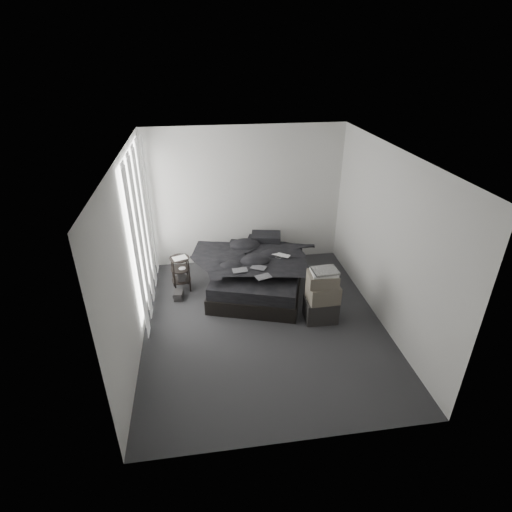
{
  "coord_description": "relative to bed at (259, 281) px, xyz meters",
  "views": [
    {
      "loc": [
        -0.84,
        -4.87,
        3.8
      ],
      "look_at": [
        0.0,
        0.8,
        0.75
      ],
      "focal_mm": 28.0,
      "sensor_mm": 36.0,
      "label": 1
    }
  ],
  "objects": [
    {
      "name": "floor_books",
      "position": [
        -1.4,
        -0.15,
        -0.06
      ],
      "size": [
        0.18,
        0.23,
        0.15
      ],
      "primitive_type": "cube",
      "rotation": [
        0.0,
        0.0,
        -0.17
      ],
      "color": "black",
      "rests_on": "floor"
    },
    {
      "name": "duvet",
      "position": [
        -0.01,
        -0.04,
        0.44
      ],
      "size": [
        1.83,
        1.97,
        0.22
      ],
      "primitive_type": "imported",
      "rotation": [
        0.0,
        0.0,
        -0.31
      ],
      "color": "black",
      "rests_on": "mattress"
    },
    {
      "name": "comic_a",
      "position": [
        -0.37,
        -0.41,
        0.56
      ],
      "size": [
        0.25,
        0.17,
        0.01
      ],
      "primitive_type": "cube",
      "rotation": [
        0.0,
        0.0,
        0.08
      ],
      "color": "black",
      "rests_on": "duvet"
    },
    {
      "name": "wall_right",
      "position": [
        1.71,
        -1.02,
        1.17
      ],
      "size": [
        0.01,
        4.2,
        2.6
      ],
      "primitive_type": "cube",
      "color": "silver",
      "rests_on": "ground"
    },
    {
      "name": "box_lower",
      "position": [
        0.8,
        -1.04,
        0.05
      ],
      "size": [
        0.5,
        0.4,
        0.36
      ],
      "primitive_type": "cube",
      "rotation": [
        0.0,
        0.0,
        -0.04
      ],
      "color": "black",
      "rests_on": "floor"
    },
    {
      "name": "wall_left",
      "position": [
        -1.89,
        -1.02,
        1.17
      ],
      "size": [
        0.01,
        4.2,
        2.6
      ],
      "primitive_type": "cube",
      "color": "silver",
      "rests_on": "ground"
    },
    {
      "name": "comic_c",
      "position": [
        -0.04,
        -0.67,
        0.57
      ],
      "size": [
        0.28,
        0.22,
        0.01
      ],
      "primitive_type": "cube",
      "rotation": [
        0.0,
        0.0,
        0.3
      ],
      "color": "black",
      "rests_on": "duvet"
    },
    {
      "name": "floor",
      "position": [
        -0.09,
        -1.02,
        -0.13
      ],
      "size": [
        3.6,
        4.2,
        0.01
      ],
      "primitive_type": "cube",
      "color": "#2A2B2D",
      "rests_on": "ground"
    },
    {
      "name": "pillow_lower",
      "position": [
        0.18,
        0.72,
        0.4
      ],
      "size": [
        0.66,
        0.54,
        0.13
      ],
      "primitive_type": "cube",
      "rotation": [
        0.0,
        0.0,
        -0.31
      ],
      "color": "black",
      "rests_on": "mattress"
    },
    {
      "name": "papers",
      "position": [
        -1.33,
        0.14,
        0.49
      ],
      "size": [
        0.28,
        0.24,
        0.01
      ],
      "primitive_type": "cube",
      "rotation": [
        0.0,
        0.0,
        0.34
      ],
      "color": "white",
      "rests_on": "side_stand"
    },
    {
      "name": "laptop",
      "position": [
        0.35,
        -0.06,
        0.57
      ],
      "size": [
        0.36,
        0.34,
        0.02
      ],
      "primitive_type": "imported",
      "rotation": [
        0.0,
        0.0,
        -0.62
      ],
      "color": "silver",
      "rests_on": "duvet"
    },
    {
      "name": "ceiling",
      "position": [
        -0.09,
        -1.02,
        2.47
      ],
      "size": [
        3.6,
        4.2,
        0.01
      ],
      "primitive_type": "cube",
      "color": "white",
      "rests_on": "ground"
    },
    {
      "name": "bed",
      "position": [
        0.0,
        0.0,
        0.0
      ],
      "size": [
        1.95,
        2.25,
        0.26
      ],
      "primitive_type": "cube",
      "rotation": [
        0.0,
        0.0,
        -0.31
      ],
      "color": "black",
      "rests_on": "floor"
    },
    {
      "name": "side_stand",
      "position": [
        -1.34,
        0.15,
        0.18
      ],
      "size": [
        0.38,
        0.38,
        0.61
      ],
      "primitive_type": "cylinder",
      "rotation": [
        0.0,
        0.0,
        0.17
      ],
      "color": "black",
      "rests_on": "floor"
    },
    {
      "name": "art_book_snake",
      "position": [
        0.81,
        -1.05,
        0.75
      ],
      "size": [
        0.38,
        0.31,
        0.03
      ],
      "primitive_type": "cube",
      "rotation": [
        0.0,
        0.0,
        0.07
      ],
      "color": "silver",
      "rests_on": "art_book_white"
    },
    {
      "name": "window_left",
      "position": [
        -1.87,
        -0.12,
        1.22
      ],
      "size": [
        0.02,
        2.0,
        2.3
      ],
      "primitive_type": "cube",
      "color": "white",
      "rests_on": "wall_left"
    },
    {
      "name": "box_mid",
      "position": [
        0.81,
        -1.05,
        0.37
      ],
      "size": [
        0.46,
        0.37,
        0.27
      ],
      "primitive_type": "cube",
      "rotation": [
        0.0,
        0.0,
        0.03
      ],
      "color": "#5D5549",
      "rests_on": "box_lower"
    },
    {
      "name": "curtain_left",
      "position": [
        -1.82,
        -0.12,
        1.15
      ],
      "size": [
        0.06,
        2.12,
        2.48
      ],
      "primitive_type": "cube",
      "color": "white",
      "rests_on": "wall_left"
    },
    {
      "name": "art_book_white",
      "position": [
        0.8,
        -1.04,
        0.71
      ],
      "size": [
        0.38,
        0.31,
        0.04
      ],
      "primitive_type": "cube",
      "rotation": [
        0.0,
        0.0,
        -0.04
      ],
      "color": "silver",
      "rests_on": "box_upper"
    },
    {
      "name": "wall_back",
      "position": [
        -0.09,
        1.08,
        1.17
      ],
      "size": [
        3.6,
        0.01,
        2.6
      ],
      "primitive_type": "cube",
      "color": "silver",
      "rests_on": "ground"
    },
    {
      "name": "comic_b",
      "position": [
        -0.07,
        -0.37,
        0.56
      ],
      "size": [
        0.29,
        0.25,
        0.01
      ],
      "primitive_type": "cube",
      "rotation": [
        0.0,
        0.0,
        -0.52
      ],
      "color": "black",
      "rests_on": "duvet"
    },
    {
      "name": "wall_front",
      "position": [
        -0.09,
        -3.12,
        1.17
      ],
      "size": [
        3.6,
        0.01,
        2.6
      ],
      "primitive_type": "cube",
      "color": "silver",
      "rests_on": "ground"
    },
    {
      "name": "pillow_upper",
      "position": [
        0.23,
        0.68,
        0.52
      ],
      "size": [
        0.6,
        0.47,
        0.12
      ],
      "primitive_type": "cube",
      "rotation": [
        0.0,
        0.0,
        -0.2
      ],
      "color": "black",
      "rests_on": "pillow_lower"
    },
    {
      "name": "box_upper",
      "position": [
        0.79,
        -1.04,
        0.6
      ],
      "size": [
        0.46,
        0.39,
        0.19
      ],
      "primitive_type": "cube",
      "rotation": [
        0.0,
        0.0,
        -0.09
      ],
      "color": "#5D5549",
      "rests_on": "box_mid"
    },
    {
      "name": "mattress",
      "position": [
        0.0,
        0.0,
        0.23
      ],
      "size": [
        1.88,
        2.18,
        0.2
      ],
      "primitive_type": "cube",
      "rotation": [
        0.0,
        0.0,
        -0.31
      ],
      "color": "black",
      "rests_on": "bed"
    }
  ]
}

